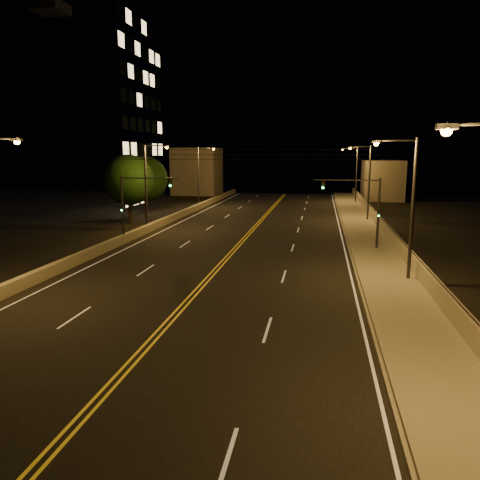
% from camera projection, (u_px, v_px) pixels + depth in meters
% --- Properties ---
extents(road, '(18.00, 120.00, 0.02)m').
position_uv_depth(road, '(215.00, 271.00, 30.17)').
color(road, black).
rests_on(road, ground).
extents(sidewalk, '(3.60, 120.00, 0.30)m').
position_uv_depth(sidewalk, '(388.00, 277.00, 28.34)').
color(sidewalk, gray).
rests_on(sidewalk, ground).
extents(curb, '(0.14, 120.00, 0.15)m').
position_uv_depth(curb, '(357.00, 276.00, 28.67)').
color(curb, gray).
rests_on(curb, ground).
extents(parapet_wall, '(0.30, 120.00, 1.00)m').
position_uv_depth(parapet_wall, '(418.00, 267.00, 27.95)').
color(parapet_wall, gray).
rests_on(parapet_wall, sidewalk).
extents(jersey_barrier, '(0.45, 120.00, 0.74)m').
position_uv_depth(jersey_barrier, '(74.00, 260.00, 31.74)').
color(jersey_barrier, gray).
rests_on(jersey_barrier, ground).
extents(distant_building_right, '(6.00, 10.00, 6.38)m').
position_uv_depth(distant_building_right, '(382.00, 180.00, 77.09)').
color(distant_building_right, gray).
rests_on(distant_building_right, ground).
extents(distant_building_left, '(8.00, 8.00, 8.47)m').
position_uv_depth(distant_building_left, '(197.00, 171.00, 86.28)').
color(distant_building_left, gray).
rests_on(distant_building_left, ground).
extents(parapet_rail, '(0.06, 120.00, 0.06)m').
position_uv_depth(parapet_rail, '(418.00, 259.00, 27.85)').
color(parapet_rail, black).
rests_on(parapet_rail, parapet_wall).
extents(lane_markings, '(17.32, 116.00, 0.00)m').
position_uv_depth(lane_markings, '(215.00, 271.00, 30.10)').
color(lane_markings, silver).
rests_on(lane_markings, road).
extents(streetlight_1, '(2.55, 0.28, 8.38)m').
position_uv_depth(streetlight_1, '(408.00, 200.00, 26.62)').
color(streetlight_1, '#2D2D33').
rests_on(streetlight_1, ground).
extents(streetlight_2, '(2.55, 0.28, 8.38)m').
position_uv_depth(streetlight_2, '(367.00, 178.00, 51.11)').
color(streetlight_2, '#2D2D33').
rests_on(streetlight_2, ground).
extents(streetlight_3, '(2.55, 0.28, 8.38)m').
position_uv_depth(streetlight_3, '(355.00, 171.00, 69.69)').
color(streetlight_3, '#2D2D33').
rests_on(streetlight_3, ground).
extents(streetlight_5, '(2.55, 0.28, 8.38)m').
position_uv_depth(streetlight_5, '(149.00, 181.00, 45.32)').
color(streetlight_5, '#2D2D33').
rests_on(streetlight_5, ground).
extents(streetlight_6, '(2.55, 0.28, 8.38)m').
position_uv_depth(streetlight_6, '(200.00, 173.00, 64.61)').
color(streetlight_6, '#2D2D33').
rests_on(streetlight_6, ground).
extents(traffic_signal_right, '(5.11, 0.31, 5.69)m').
position_uv_depth(traffic_signal_right, '(365.00, 205.00, 35.85)').
color(traffic_signal_right, '#2D2D33').
rests_on(traffic_signal_right, ground).
extents(traffic_signal_left, '(5.11, 0.31, 5.69)m').
position_uv_depth(traffic_signal_left, '(134.00, 200.00, 38.98)').
color(traffic_signal_left, '#2D2D33').
rests_on(traffic_signal_left, ground).
extents(overhead_wires, '(22.00, 0.03, 0.83)m').
position_uv_depth(overhead_wires, '(240.00, 155.00, 38.02)').
color(overhead_wires, black).
extents(building_tower, '(24.00, 15.00, 26.26)m').
position_uv_depth(building_tower, '(57.00, 114.00, 61.50)').
color(building_tower, gray).
rests_on(building_tower, ground).
extents(tree_0, '(5.45, 5.45, 7.39)m').
position_uv_depth(tree_0, '(129.00, 180.00, 50.42)').
color(tree_0, black).
rests_on(tree_0, ground).
extents(tree_1, '(5.32, 5.32, 7.21)m').
position_uv_depth(tree_1, '(145.00, 179.00, 54.94)').
color(tree_1, black).
rests_on(tree_1, ground).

